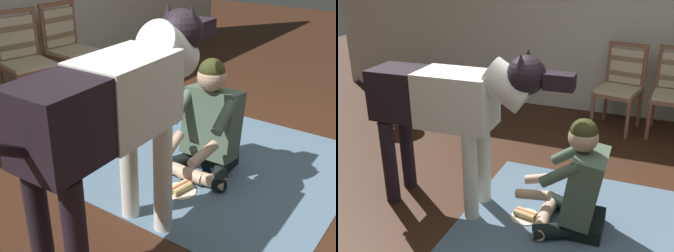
# 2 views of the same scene
# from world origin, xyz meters

# --- Properties ---
(back_wall) EXTENTS (8.62, 0.10, 2.60)m
(back_wall) POSITION_xyz_m (0.00, 3.00, 1.30)
(back_wall) COLOR silver
(back_wall) RESTS_ON ground
(area_rug) EXTENTS (1.95, 1.81, 0.01)m
(area_rug) POSITION_xyz_m (0.07, 0.30, 0.00)
(area_rug) COLOR slate
(area_rug) RESTS_ON ground
(dining_chair_left_of_pair) EXTENTS (0.55, 0.55, 0.98)m
(dining_chair_left_of_pair) POSITION_xyz_m (-0.01, 2.55, 0.54)
(dining_chair_left_of_pair) COLOR #8C5743
(dining_chair_left_of_pair) RESTS_ON ground
(person_sitting_on_floor) EXTENTS (0.65, 0.58, 0.88)m
(person_sitting_on_floor) POSITION_xyz_m (-0.04, 0.38, 0.36)
(person_sitting_on_floor) COLOR black
(person_sitting_on_floor) RESTS_ON ground
(large_dog) EXTENTS (1.74, 0.39, 1.31)m
(large_dog) POSITION_xyz_m (-1.03, 0.35, 0.86)
(large_dog) COLOR silver
(large_dog) RESTS_ON ground
(hot_dog_on_plate) EXTENTS (0.23, 0.23, 0.06)m
(hot_dog_on_plate) POSITION_xyz_m (-0.43, 0.37, 0.03)
(hot_dog_on_plate) COLOR silver
(hot_dog_on_plate) RESTS_ON ground
(round_side_table) EXTENTS (0.46, 0.46, 0.58)m
(round_side_table) POSITION_xyz_m (-2.63, 1.67, 0.35)
(round_side_table) COLOR brown
(round_side_table) RESTS_ON ground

